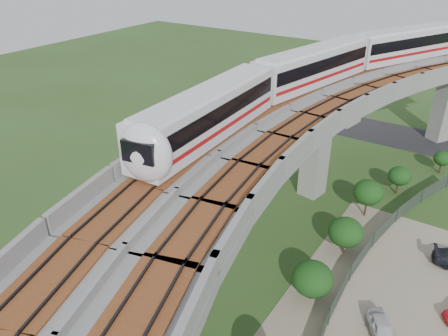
{
  "coord_description": "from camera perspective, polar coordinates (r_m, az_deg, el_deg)",
  "views": [
    {
      "loc": [
        14.36,
        -26.24,
        23.09
      ],
      "look_at": [
        -1.73,
        -1.74,
        7.5
      ],
      "focal_mm": 35.0,
      "sensor_mm": 36.0,
      "label": 1
    }
  ],
  "objects": [
    {
      "name": "car_white",
      "position": [
        31.75,
        19.96,
        -19.21
      ],
      "size": [
        3.07,
        3.68,
        1.19
      ],
      "primitive_type": "imported",
      "rotation": [
        0.0,
        0.0,
        0.58
      ],
      "color": "silver",
      "rests_on": "dirt_lot"
    },
    {
      "name": "tree_4",
      "position": [
        32.15,
        11.47,
        -13.99
      ],
      "size": [
        2.91,
        2.91,
        3.11
      ],
      "color": "#382314",
      "rests_on": "ground"
    },
    {
      "name": "tree_1",
      "position": [
        46.78,
        21.95,
        -0.97
      ],
      "size": [
        2.22,
        2.22,
        2.97
      ],
      "color": "#382314",
      "rests_on": "ground"
    },
    {
      "name": "viaduct",
      "position": [
        31.56,
        10.25,
        1.12
      ],
      "size": [
        19.58,
        73.98,
        11.4
      ],
      "color": "#99968E",
      "rests_on": "ground"
    },
    {
      "name": "tree_2",
      "position": [
        41.82,
        18.33,
        -3.04
      ],
      "size": [
        2.71,
        2.71,
        3.67
      ],
      "color": "#382314",
      "rests_on": "ground"
    },
    {
      "name": "ground",
      "position": [
        37.79,
        3.7,
        -9.73
      ],
      "size": [
        160.0,
        160.0,
        0.0
      ],
      "primitive_type": "plane",
      "color": "#314C1E",
      "rests_on": "ground"
    },
    {
      "name": "tree_3",
      "position": [
        36.89,
        15.61,
        -8.08
      ],
      "size": [
        2.81,
        2.81,
        3.2
      ],
      "color": "#382314",
      "rests_on": "ground"
    },
    {
      "name": "metro_train",
      "position": [
        47.22,
        19.32,
        13.29
      ],
      "size": [
        22.26,
        58.27,
        3.64
      ],
      "color": "silver",
      "rests_on": "ground"
    },
    {
      "name": "dirt_lot",
      "position": [
        33.47,
        24.23,
        -18.76
      ],
      "size": [
        18.0,
        26.0,
        0.04
      ],
      "primitive_type": "cube",
      "color": "gray",
      "rests_on": "ground"
    },
    {
      "name": "tree_0",
      "position": [
        52.95,
        26.65,
        1.12
      ],
      "size": [
        1.88,
        1.88,
        2.59
      ],
      "color": "#382314",
      "rests_on": "ground"
    },
    {
      "name": "fence",
      "position": [
        34.77,
        18.21,
        -13.7
      ],
      "size": [
        3.87,
        38.73,
        1.5
      ],
      "color": "#2D382D",
      "rests_on": "ground"
    },
    {
      "name": "asphalt_road",
      "position": [
        62.46,
        17.66,
        4.97
      ],
      "size": [
        60.0,
        8.0,
        0.03
      ],
      "primitive_type": "cube",
      "color": "#232326",
      "rests_on": "ground"
    }
  ]
}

